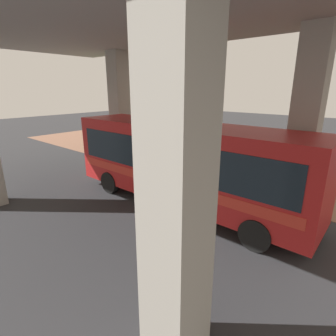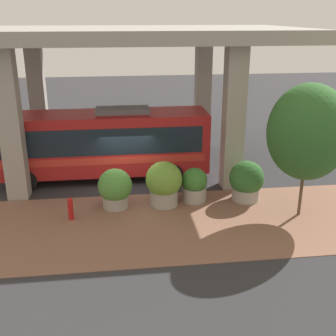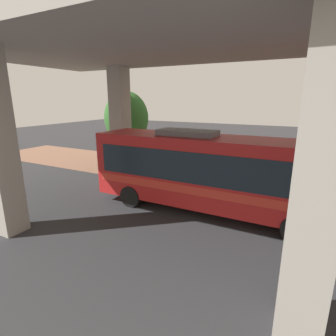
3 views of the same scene
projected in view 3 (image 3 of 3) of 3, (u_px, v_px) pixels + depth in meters
ground_plane at (202, 191)px, 14.29m from camera, size 80.00×80.00×0.00m
sidewalk_strip at (218, 177)px, 16.86m from camera, size 6.00×40.00×0.02m
overpass at (168, 58)px, 9.25m from camera, size 9.40×17.83×7.21m
bus at (209, 169)px, 11.29m from camera, size 2.57×10.28×3.58m
fire_hydrant at (254, 178)px, 14.95m from camera, size 0.46×0.22×0.97m
planter_front at (219, 172)px, 14.81m from camera, size 1.46×1.46×1.72m
planter_middle at (163, 168)px, 16.19m from camera, size 1.13×1.13×1.54m
planter_back at (186, 165)px, 15.74m from camera, size 1.56×1.56×1.98m
planter_extra at (134, 161)px, 17.33m from camera, size 1.53×1.53×1.81m
street_tree_near at (126, 118)px, 18.91m from camera, size 3.16×3.16×5.44m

